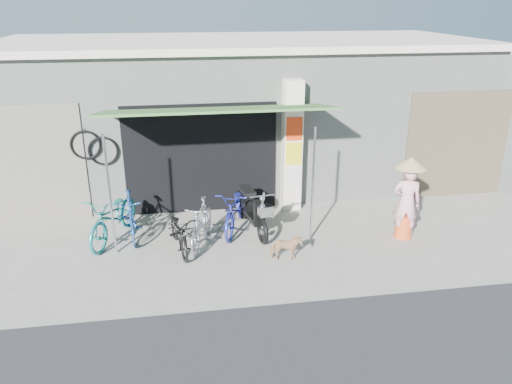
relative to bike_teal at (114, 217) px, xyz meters
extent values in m
plane|color=gray|center=(3.06, -1.35, -0.51)|extent=(80.00, 80.00, 0.00)
cube|color=#989D95|center=(3.06, 3.75, 1.24)|extent=(12.00, 5.00, 3.50)
cube|color=beige|center=(3.06, 3.75, 3.07)|extent=(12.30, 5.30, 0.16)
cube|color=black|center=(1.86, 1.23, 0.74)|extent=(3.40, 0.06, 2.50)
cube|color=black|center=(1.86, 1.24, 0.04)|extent=(3.06, 0.04, 1.10)
torus|color=black|center=(-0.24, 1.19, 1.04)|extent=(0.65, 0.05, 0.65)
cylinder|color=silver|center=(-0.24, 1.21, 1.36)|extent=(0.02, 0.02, 0.12)
torus|color=black|center=(-0.59, 1.19, 1.19)|extent=(0.65, 0.05, 0.65)
cylinder|color=silver|center=(-0.59, 1.21, 1.51)|extent=(0.02, 0.02, 0.12)
cube|color=silver|center=(3.91, 1.10, 0.99)|extent=(0.42, 0.42, 3.00)
cube|color=red|center=(3.91, 0.88, 1.44)|extent=(0.36, 0.02, 0.52)
cube|color=yellow|center=(3.91, 0.88, 0.87)|extent=(0.36, 0.02, 0.52)
cube|color=beige|center=(3.91, 0.88, 0.31)|extent=(0.36, 0.02, 0.50)
cube|color=#365E2A|center=(2.16, 0.30, 2.04)|extent=(4.60, 1.88, 0.35)
cylinder|color=silver|center=(0.06, -0.60, 0.67)|extent=(0.05, 0.05, 2.36)
cylinder|color=silver|center=(3.96, -0.60, 0.67)|extent=(0.05, 0.05, 2.36)
cube|color=brown|center=(8.06, 1.24, 0.79)|extent=(2.60, 0.06, 2.60)
cube|color=#6B665B|center=(-1.94, 1.24, 0.79)|extent=(2.60, 0.06, 2.60)
imported|color=#1A7876|center=(0.00, 0.00, 0.00)|extent=(1.31, 2.04, 1.01)
imported|color=navy|center=(0.33, 0.06, -0.04)|extent=(0.64, 1.60, 0.93)
imported|color=black|center=(1.29, -0.68, -0.11)|extent=(0.79, 1.57, 0.79)
imported|color=silver|center=(1.73, -0.55, -0.03)|extent=(0.89, 1.66, 0.96)
imported|color=navy|center=(2.50, 0.08, -0.03)|extent=(1.20, 1.94, 0.96)
imported|color=#9D7453|center=(3.26, -1.41, -0.25)|extent=(0.63, 0.34, 0.51)
torus|color=black|center=(2.94, -0.67, -0.24)|extent=(0.18, 0.54, 0.53)
torus|color=black|center=(2.72, 0.62, -0.24)|extent=(0.18, 0.54, 0.53)
cube|color=black|center=(2.83, -0.03, -0.16)|extent=(0.38, 0.98, 0.10)
cube|color=black|center=(2.77, 0.32, 0.06)|extent=(0.35, 0.59, 0.34)
cube|color=black|center=(2.77, 0.32, 0.27)|extent=(0.33, 0.59, 0.09)
cube|color=black|center=(2.91, -0.47, 0.12)|extent=(0.24, 0.14, 0.56)
cylinder|color=silver|center=(2.94, -0.64, 0.52)|extent=(0.52, 0.12, 0.03)
cube|color=silver|center=(2.97, -0.82, 0.28)|extent=(0.29, 0.24, 0.20)
imported|color=pink|center=(5.87, -0.82, 0.27)|extent=(0.65, 0.53, 1.55)
cone|color=#CD471C|center=(5.87, -0.82, -0.28)|extent=(0.38, 0.38, 0.46)
cone|color=tan|center=(5.87, -0.82, 1.11)|extent=(0.64, 0.64, 0.22)
camera|label=1|loc=(1.39, -9.55, 4.12)|focal=35.00mm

